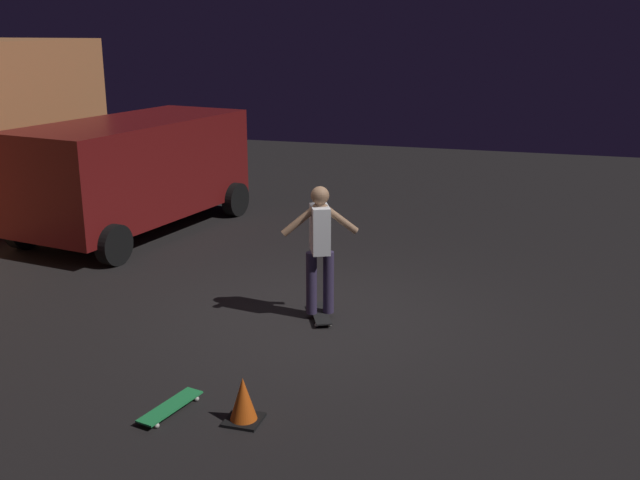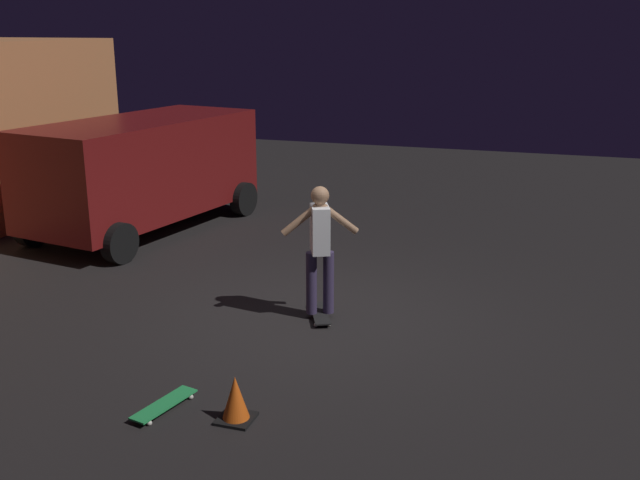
{
  "view_description": "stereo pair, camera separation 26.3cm",
  "coord_description": "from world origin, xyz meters",
  "px_view_note": "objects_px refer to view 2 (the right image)",
  "views": [
    {
      "loc": [
        -8.64,
        -2.57,
        3.67
      ],
      "look_at": [
        -0.03,
        -0.02,
        1.05
      ],
      "focal_mm": 41.78,
      "sensor_mm": 36.0,
      "label": 1
    },
    {
      "loc": [
        -8.57,
        -2.82,
        3.67
      ],
      "look_at": [
        -0.03,
        -0.02,
        1.05
      ],
      "focal_mm": 41.78,
      "sensor_mm": 36.0,
      "label": 2
    }
  ],
  "objects_px": {
    "skateboard_ridden": "(320,314)",
    "skateboard_spare": "(164,405)",
    "traffic_cone": "(236,400)",
    "skater": "(320,241)",
    "parked_van": "(143,167)"
  },
  "relations": [
    {
      "from": "skateboard_ridden",
      "to": "skateboard_spare",
      "type": "bearing_deg",
      "value": 165.43
    },
    {
      "from": "skateboard_ridden",
      "to": "traffic_cone",
      "type": "xyz_separation_m",
      "value": [
        -2.72,
        -0.04,
        0.16
      ]
    },
    {
      "from": "skateboard_ridden",
      "to": "skater",
      "type": "height_order",
      "value": "skater"
    },
    {
      "from": "skater",
      "to": "traffic_cone",
      "type": "height_order",
      "value": "skater"
    },
    {
      "from": "skateboard_ridden",
      "to": "traffic_cone",
      "type": "relative_size",
      "value": 1.72
    },
    {
      "from": "parked_van",
      "to": "skater",
      "type": "relative_size",
      "value": 2.91
    },
    {
      "from": "parked_van",
      "to": "traffic_cone",
      "type": "xyz_separation_m",
      "value": [
        -5.82,
        -4.44,
        -0.95
      ]
    },
    {
      "from": "skateboard_spare",
      "to": "traffic_cone",
      "type": "distance_m",
      "value": 0.78
    },
    {
      "from": "skateboard_spare",
      "to": "skateboard_ridden",
      "type": "bearing_deg",
      "value": -14.57
    },
    {
      "from": "parked_van",
      "to": "skateboard_spare",
      "type": "relative_size",
      "value": 6.04
    },
    {
      "from": "skateboard_ridden",
      "to": "skateboard_spare",
      "type": "height_order",
      "value": "same"
    },
    {
      "from": "skateboard_ridden",
      "to": "skater",
      "type": "bearing_deg",
      "value": 0.0
    },
    {
      "from": "parked_van",
      "to": "skateboard_ridden",
      "type": "height_order",
      "value": "parked_van"
    },
    {
      "from": "skateboard_ridden",
      "to": "traffic_cone",
      "type": "bearing_deg",
      "value": -179.12
    },
    {
      "from": "parked_van",
      "to": "skater",
      "type": "bearing_deg",
      "value": -125.19
    }
  ]
}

